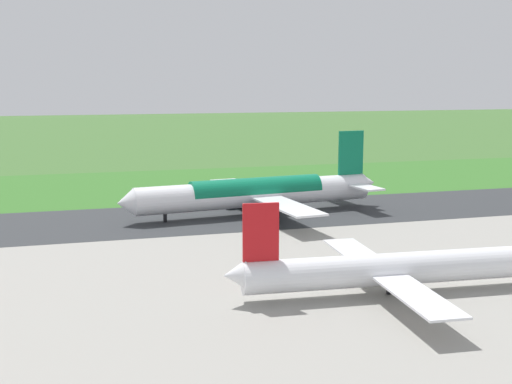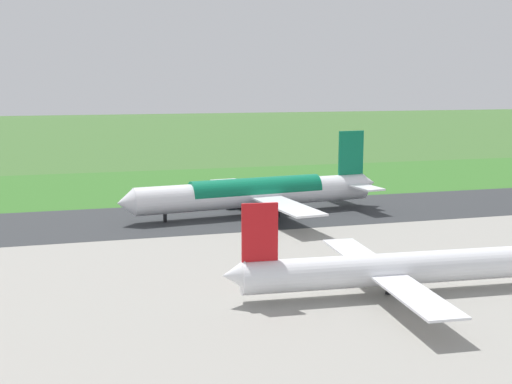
{
  "view_description": "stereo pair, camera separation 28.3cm",
  "coord_description": "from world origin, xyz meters",
  "px_view_note": "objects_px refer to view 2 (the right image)",
  "views": [
    {
      "loc": [
        27.3,
        121.53,
        25.92
      ],
      "look_at": [
        -6.8,
        0.0,
        4.5
      ],
      "focal_mm": 46.19,
      "sensor_mm": 36.0,
      "label": 1
    },
    {
      "loc": [
        27.02,
        121.61,
        25.92
      ],
      "look_at": [
        -6.8,
        0.0,
        4.5
      ],
      "focal_mm": 46.19,
      "sensor_mm": 36.0,
      "label": 2
    }
  ],
  "objects_px": {
    "airliner_main": "(258,193)",
    "no_stopping_sign": "(184,189)",
    "airliner_parked_mid": "(387,269)",
    "traffic_cone_orange": "(156,196)"
  },
  "relations": [
    {
      "from": "no_stopping_sign",
      "to": "traffic_cone_orange",
      "type": "distance_m",
      "value": 6.43
    },
    {
      "from": "airliner_parked_mid",
      "to": "traffic_cone_orange",
      "type": "distance_m",
      "value": 78.94
    },
    {
      "from": "airliner_parked_mid",
      "to": "no_stopping_sign",
      "type": "xyz_separation_m",
      "value": [
        12.33,
        -76.12,
        -1.74
      ]
    },
    {
      "from": "airliner_main",
      "to": "no_stopping_sign",
      "type": "bearing_deg",
      "value": -67.24
    },
    {
      "from": "airliner_parked_mid",
      "to": "traffic_cone_orange",
      "type": "xyz_separation_m",
      "value": [
        18.61,
        -76.65,
        -3.01
      ]
    },
    {
      "from": "airliner_main",
      "to": "traffic_cone_orange",
      "type": "xyz_separation_m",
      "value": [
        16.68,
        -25.33,
        -4.08
      ]
    },
    {
      "from": "no_stopping_sign",
      "to": "traffic_cone_orange",
      "type": "xyz_separation_m",
      "value": [
        6.28,
        -0.54,
        -1.27
      ]
    },
    {
      "from": "airliner_main",
      "to": "no_stopping_sign",
      "type": "distance_m",
      "value": 27.03
    },
    {
      "from": "traffic_cone_orange",
      "to": "airliner_main",
      "type": "bearing_deg",
      "value": 123.37
    },
    {
      "from": "airliner_main",
      "to": "airliner_parked_mid",
      "type": "bearing_deg",
      "value": 92.15
    }
  ]
}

